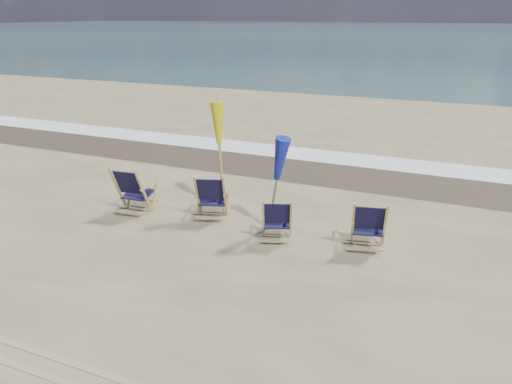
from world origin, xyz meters
TOP-DOWN VIEW (x-y plane):
  - ocean at (0.00, 128.00)m, footprint 400.00×400.00m
  - surf_foam at (0.00, 8.30)m, footprint 200.00×1.40m
  - wet_sand_strip at (0.00, 6.80)m, footprint 200.00×2.60m
  - beach_chair_0 at (-2.56, 2.13)m, footprint 0.77×0.85m
  - beach_chair_1 at (-0.88, 2.61)m, footprint 0.87×0.92m
  - beach_chair_2 at (0.73, 2.13)m, footprint 0.78×0.82m
  - beach_chair_3 at (2.41, 2.42)m, footprint 0.78×0.84m
  - umbrella_yellow at (-1.13, 2.94)m, footprint 0.30×0.30m
  - umbrella_blue at (0.26, 2.53)m, footprint 0.30×0.30m

SIDE VIEW (x-z plane):
  - ocean at x=0.00m, z-range 0.00..0.00m
  - wet_sand_strip at x=0.00m, z-range 0.00..0.00m
  - surf_foam at x=0.00m, z-range 0.00..0.01m
  - beach_chair_2 at x=0.73m, z-range 0.00..0.91m
  - beach_chair_3 at x=2.41m, z-range 0.00..1.00m
  - beach_chair_1 at x=-0.88m, z-range 0.00..1.04m
  - beach_chair_0 at x=-2.56m, z-range 0.00..1.10m
  - umbrella_blue at x=0.26m, z-range 0.47..2.44m
  - umbrella_yellow at x=-1.13m, z-range 0.65..3.04m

